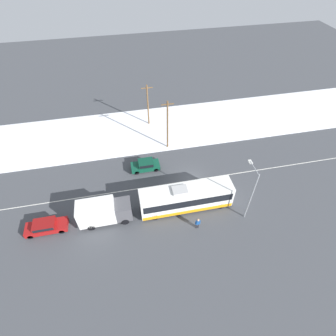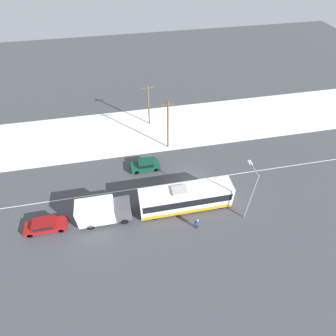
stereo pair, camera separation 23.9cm
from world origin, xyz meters
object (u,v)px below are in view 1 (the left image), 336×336
Objects in this scene: utility_pole_roadside at (168,125)px; pedestrian_at_stop at (198,223)px; streetlamp at (251,189)px; city_bus at (186,198)px; utility_pole_snowlot at (148,105)px; parked_car_near_truck at (46,226)px; box_truck at (103,211)px; sedan_car at (146,165)px.

pedestrian_at_stop is at bearing -88.00° from utility_pole_roadside.
city_bus is at bearing 159.62° from streetlamp.
utility_pole_snowlot is at bearing 96.47° from pedestrian_at_stop.
city_bus is at bearing 0.08° from parked_car_near_truck.
parked_car_near_truck is 17.78m from pedestrian_at_stop.
pedestrian_at_stop reaches higher than parked_car_near_truck.
city_bus is 10.07m from box_truck.
parked_car_near_truck is at bearing 179.90° from box_truck.
streetlamp reaches higher than pedestrian_at_stop.
sedan_car is (-4.02, 7.65, -0.92)m from city_bus.
city_bus is 6.57× the size of pedestrian_at_stop.
utility_pole_snowlot reaches higher than box_truck.
pedestrian_at_stop is at bearing -10.70° from parked_car_near_truck.
box_truck is 11.17m from pedestrian_at_stop.
utility_pole_roadside is at bearing 89.71° from city_bus.
utility_pole_snowlot is at bearing 95.83° from city_bus.
sedan_car is 0.86× the size of parked_car_near_truck.
sedan_car is 0.54× the size of streetlamp.
box_truck reaches higher than sedan_car.
box_truck is 1.31× the size of parked_car_near_truck.
utility_pole_roadside reaches higher than box_truck.
box_truck is at bearing -179.80° from city_bus.
streetlamp is at bearing -5.99° from parked_car_near_truck.
utility_pole_roadside is (0.06, 11.78, 2.58)m from city_bus.
city_bus is 7.80m from streetlamp.
sedan_car is 0.49× the size of utility_pole_roadside.
utility_pole_snowlot is at bearing -101.08° from sedan_car.
parked_car_near_truck is (-6.82, 0.01, -0.98)m from box_truck.
streetlamp is at bearing 7.61° from pedestrian_at_stop.
city_bus reaches higher than pedestrian_at_stop.
parked_car_near_truck is 20.95m from utility_pole_roadside.
sedan_car is at bearing -134.56° from utility_pole_roadside.
city_bus is 1.55× the size of utility_pole_snowlot.
utility_pole_roadside reaches higher than pedestrian_at_stop.
parked_car_near_truck is (-12.87, -7.67, -0.03)m from sedan_car.
parked_car_near_truck is 0.63× the size of streetlamp.
streetlamp reaches higher than box_truck.
box_truck is at bearing 51.76° from sedan_car.
city_bus reaches higher than parked_car_near_truck.
box_truck is 6.89m from parked_car_near_truck.
box_truck is 17.25m from streetlamp.
city_bus is 3.44m from pedestrian_at_stop.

